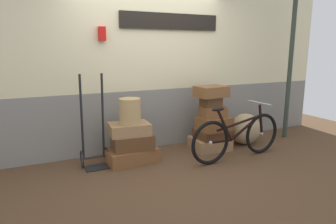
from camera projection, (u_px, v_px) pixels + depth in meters
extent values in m
cube|color=#513823|center=(169.00, 164.00, 4.40)|extent=(9.09, 5.20, 0.06)
cube|color=gray|center=(148.00, 118.00, 5.04)|extent=(7.09, 0.20, 0.97)
cube|color=beige|center=(146.00, 31.00, 4.75)|extent=(7.09, 0.20, 1.88)
cube|color=black|center=(171.00, 21.00, 4.76)|extent=(1.69, 0.04, 0.25)
cube|color=red|center=(102.00, 34.00, 4.33)|extent=(0.10, 0.08, 0.20)
cylinder|color=#2D382D|center=(291.00, 60.00, 5.37)|extent=(0.08, 0.08, 2.85)
cube|color=brown|center=(131.00, 155.00, 4.41)|extent=(0.76, 0.51, 0.20)
cube|color=brown|center=(133.00, 142.00, 4.35)|extent=(0.60, 0.42, 0.21)
cube|color=#9E754C|center=(129.00, 129.00, 4.32)|extent=(0.60, 0.44, 0.17)
cube|color=#9E754C|center=(210.00, 143.00, 4.97)|extent=(0.62, 0.53, 0.19)
cube|color=#4C2D19|center=(211.00, 134.00, 4.94)|extent=(0.51, 0.43, 0.14)
cube|color=brown|center=(214.00, 123.00, 4.90)|extent=(0.53, 0.46, 0.21)
cube|color=brown|center=(213.00, 112.00, 4.87)|extent=(0.41, 0.33, 0.18)
cube|color=brown|center=(211.00, 101.00, 4.84)|extent=(0.29, 0.25, 0.16)
cube|color=brown|center=(211.00, 91.00, 4.79)|extent=(0.52, 0.40, 0.17)
cylinder|color=tan|center=(130.00, 111.00, 4.25)|extent=(0.31, 0.31, 0.36)
torus|color=black|center=(82.00, 159.00, 4.18)|extent=(0.02, 0.24, 0.24)
torus|color=black|center=(107.00, 155.00, 4.32)|extent=(0.02, 0.24, 0.24)
cylinder|color=black|center=(95.00, 157.00, 4.25)|extent=(0.35, 0.02, 0.02)
cylinder|color=black|center=(82.00, 118.00, 4.07)|extent=(0.03, 0.12, 1.18)
cylinder|color=black|center=(103.00, 116.00, 4.19)|extent=(0.03, 0.12, 1.18)
cube|color=black|center=(97.00, 168.00, 4.17)|extent=(0.31, 0.22, 0.02)
ellipsoid|color=tan|center=(245.00, 129.00, 5.21)|extent=(0.56, 0.47, 0.53)
torus|color=black|center=(211.00, 143.00, 4.26)|extent=(0.65, 0.09, 0.64)
sphere|color=#B2B2B7|center=(211.00, 143.00, 4.26)|extent=(0.05, 0.05, 0.05)
torus|color=black|center=(262.00, 133.00, 4.72)|extent=(0.65, 0.09, 0.64)
sphere|color=#B2B2B7|center=(262.00, 133.00, 4.72)|extent=(0.05, 0.05, 0.05)
cube|color=black|center=(245.00, 128.00, 4.53)|extent=(0.55, 0.06, 0.33)
cube|color=black|center=(225.00, 126.00, 4.33)|extent=(0.29, 0.05, 0.49)
cube|color=black|center=(221.00, 141.00, 4.35)|extent=(0.38, 0.05, 0.04)
cube|color=black|center=(239.00, 123.00, 4.45)|extent=(0.81, 0.08, 0.16)
cube|color=black|center=(261.00, 119.00, 4.66)|extent=(0.11, 0.03, 0.47)
ellipsoid|color=black|center=(218.00, 109.00, 4.21)|extent=(0.23, 0.10, 0.06)
cylinder|color=#A5A5AD|center=(260.00, 103.00, 4.58)|extent=(0.05, 0.46, 0.02)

